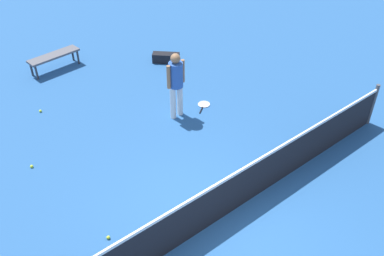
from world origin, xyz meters
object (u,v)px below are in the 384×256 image
tennis_ball_near_player (108,237)px  courtside_bench (54,57)px  player_near_side (176,80)px  tennis_ball_by_net (40,111)px  equipment_bag (165,58)px  tennis_racket_near_player (204,105)px  tennis_ball_midcourt (32,166)px

tennis_ball_near_player → courtside_bench: 6.66m
player_near_side → tennis_ball_near_player: player_near_side is taller
tennis_ball_by_net → equipment_bag: (-4.01, -0.20, 0.11)m
tennis_racket_near_player → equipment_bag: bearing=-103.6°
tennis_ball_by_net → courtside_bench: (-1.26, -1.82, 0.38)m
tennis_ball_by_net → courtside_bench: bearing=-124.8°
tennis_ball_near_player → tennis_ball_midcourt: (0.32, -2.67, 0.00)m
tennis_ball_near_player → equipment_bag: equipment_bag is taller
tennis_ball_near_player → tennis_ball_midcourt: bearing=-83.3°
tennis_ball_near_player → equipment_bag: (-4.69, -4.74, 0.11)m
tennis_ball_near_player → courtside_bench: bearing=-107.0°
tennis_ball_near_player → tennis_ball_midcourt: size_ratio=1.00×
tennis_ball_near_player → tennis_ball_by_net: (-0.68, -4.54, 0.00)m
tennis_ball_midcourt → player_near_side: bearing=173.5°
player_near_side → tennis_ball_midcourt: 3.72m
courtside_bench → equipment_bag: bearing=149.4°
tennis_ball_near_player → tennis_racket_near_player: bearing=-151.7°
courtside_bench → tennis_ball_by_net: bearing=55.2°
tennis_ball_near_player → tennis_ball_by_net: bearing=-98.5°
courtside_bench → equipment_bag: 3.21m
tennis_racket_near_player → courtside_bench: courtside_bench is taller
tennis_racket_near_player → tennis_ball_by_net: (3.40, -2.35, 0.02)m
tennis_racket_near_player → tennis_ball_near_player: tennis_ball_near_player is taller
tennis_racket_near_player → equipment_bag: (-0.62, -2.54, 0.13)m
tennis_ball_by_net → tennis_ball_midcourt: same height
player_near_side → tennis_ball_near_player: 4.08m
tennis_ball_midcourt → equipment_bag: size_ratio=0.09×
player_near_side → equipment_bag: bearing=-120.1°
tennis_ball_midcourt → tennis_ball_near_player: bearing=96.7°
tennis_ball_by_net → equipment_bag: equipment_bag is taller
player_near_side → tennis_ball_midcourt: (3.57, -0.41, -0.98)m
player_near_side → tennis_ball_midcourt: player_near_side is taller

